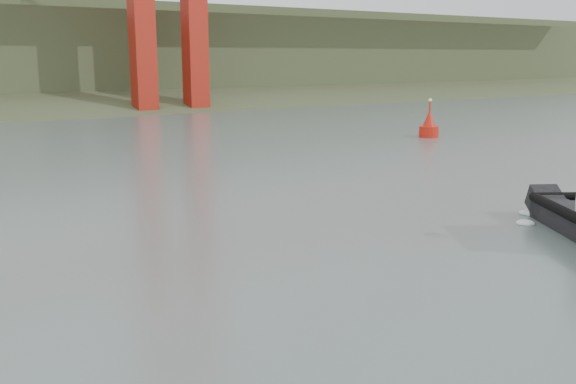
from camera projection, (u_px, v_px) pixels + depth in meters
name	position (u px, v px, depth m)	size (l,w,h in m)	color
ground	(457.00, 311.00, 20.29)	(400.00, 400.00, 0.00)	#4F5E5A
nav_buoy	(429.00, 126.00, 63.90)	(1.95, 1.95, 4.07)	red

